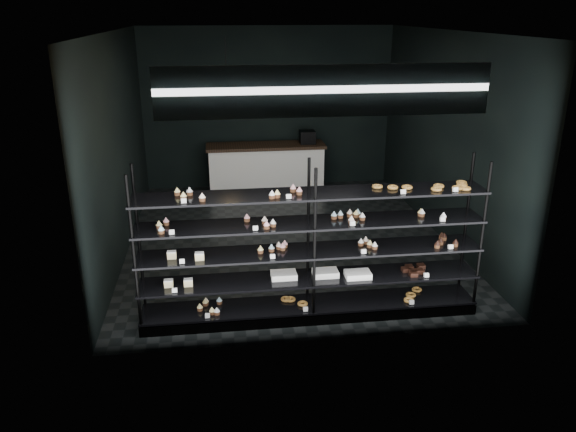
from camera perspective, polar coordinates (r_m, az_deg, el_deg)
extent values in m
cube|color=black|center=(9.10, -0.08, -2.24)|extent=(5.00, 6.00, 0.01)
cube|color=black|center=(8.41, -0.09, 18.26)|extent=(5.00, 6.00, 0.01)
cube|color=black|center=(11.55, -2.03, 10.84)|extent=(5.00, 0.01, 3.20)
cube|color=black|center=(5.77, 3.74, 1.07)|extent=(5.00, 0.01, 3.20)
cube|color=black|center=(8.67, -16.83, 6.81)|extent=(0.01, 6.00, 3.20)
cube|color=black|center=(9.27, 15.58, 7.77)|extent=(0.01, 6.00, 3.20)
cube|color=black|center=(6.90, 2.27, -9.59)|extent=(4.00, 0.50, 0.12)
cylinder|color=black|center=(6.27, -15.36, -4.08)|extent=(0.04, 0.04, 1.85)
cylinder|color=black|center=(6.67, -14.90, -2.53)|extent=(0.04, 0.04, 1.85)
cylinder|color=black|center=(6.29, 2.72, -3.26)|extent=(0.04, 0.04, 1.85)
cylinder|color=black|center=(6.68, 2.06, -1.76)|extent=(0.04, 0.04, 1.85)
cylinder|color=black|center=(6.89, 19.08, -2.23)|extent=(0.04, 0.04, 1.85)
cylinder|color=black|center=(7.26, 17.60, -0.92)|extent=(0.04, 0.04, 1.85)
cube|color=black|center=(6.85, 2.28, -8.94)|extent=(4.00, 0.50, 0.03)
cube|color=black|center=(6.69, 2.32, -6.32)|extent=(4.00, 0.50, 0.02)
cube|color=black|center=(6.54, 2.36, -3.58)|extent=(4.00, 0.50, 0.02)
cube|color=black|center=(6.40, 2.41, -0.71)|extent=(4.00, 0.50, 0.02)
cube|color=black|center=(6.29, 2.45, 2.27)|extent=(4.00, 0.50, 0.02)
cube|color=white|center=(6.03, -10.37, 1.52)|extent=(0.06, 0.04, 0.06)
cube|color=white|center=(6.06, -0.32, 1.96)|extent=(0.06, 0.04, 0.06)
cube|color=white|center=(6.35, 11.53, 2.40)|extent=(0.05, 0.04, 0.06)
cube|color=white|center=(6.57, 16.67, 2.56)|extent=(0.06, 0.04, 0.06)
cube|color=white|center=(6.16, -11.58, -1.63)|extent=(0.06, 0.04, 0.06)
cube|color=white|center=(6.15, -3.01, -1.25)|extent=(0.05, 0.04, 0.06)
cube|color=white|center=(6.32, 6.67, -0.78)|extent=(0.06, 0.04, 0.06)
cube|color=white|center=(6.63, 15.30, -0.35)|extent=(0.06, 0.04, 0.06)
cube|color=white|center=(6.29, -10.34, -4.55)|extent=(0.06, 0.04, 0.06)
cube|color=white|center=(6.30, -1.54, -4.15)|extent=(0.05, 0.04, 0.06)
cube|color=white|center=(6.48, 7.56, -3.62)|extent=(0.05, 0.04, 0.06)
cube|color=white|center=(6.81, 16.02, -3.06)|extent=(0.06, 0.04, 0.06)
cube|color=white|center=(6.45, -11.15, -7.42)|extent=(0.06, 0.04, 0.06)
cube|color=white|center=(6.84, 13.50, -5.90)|extent=(0.06, 0.04, 0.06)
cube|color=white|center=(6.60, -8.23, -10.01)|extent=(0.06, 0.04, 0.06)
cube|color=white|center=(6.67, 2.08, -9.44)|extent=(0.05, 0.04, 0.06)
cube|color=white|center=(6.97, 12.56, -8.55)|extent=(0.06, 0.04, 0.06)
cube|color=#0C1040|center=(5.57, 3.85, 12.58)|extent=(3.20, 0.04, 0.45)
cube|color=white|center=(5.55, 3.89, 12.55)|extent=(3.30, 0.02, 0.50)
cylinder|color=black|center=(7.33, -6.35, 15.42)|extent=(0.01, 0.01, 0.59)
sphere|color=#FFBD59|center=(7.38, -6.22, 12.04)|extent=(0.29, 0.29, 0.29)
cube|color=silver|center=(11.30, -2.25, 4.70)|extent=(2.25, 0.60, 0.92)
cube|color=black|center=(11.17, -2.28, 7.12)|extent=(2.34, 0.65, 0.06)
cube|color=black|center=(11.24, 1.97, 8.02)|extent=(0.30, 0.30, 0.25)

